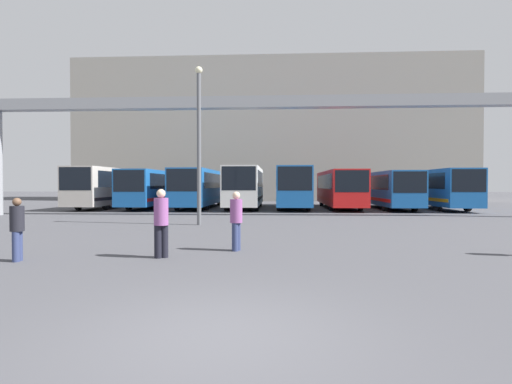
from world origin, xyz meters
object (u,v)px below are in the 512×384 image
object	(u,v)px
bus_slot_0	(110,185)
bus_slot_1	(156,187)
bus_slot_4	(292,185)
bus_slot_5	(339,187)
bus_slot_6	(389,188)
bus_slot_7	(436,187)
pedestrian_near_center	(161,221)
lamp_post	(199,139)
pedestrian_far_center	(236,219)
bus_slot_2	(200,186)
bus_slot_3	(245,185)
pedestrian_mid_right	(17,228)

from	to	relation	value
bus_slot_0	bus_slot_1	size ratio (longest dim) A/B	0.94
bus_slot_4	bus_slot_5	world-z (taller)	bus_slot_4
bus_slot_6	bus_slot_7	size ratio (longest dim) A/B	0.91
pedestrian_near_center	lamp_post	size ratio (longest dim) A/B	0.24
bus_slot_1	pedestrian_far_center	size ratio (longest dim) A/B	7.12
bus_slot_6	pedestrian_far_center	world-z (taller)	bus_slot_6
bus_slot_0	bus_slot_2	size ratio (longest dim) A/B	0.97
bus_slot_3	bus_slot_6	distance (m)	11.64
bus_slot_0	pedestrian_near_center	world-z (taller)	bus_slot_0
bus_slot_0	lamp_post	world-z (taller)	lamp_post
pedestrian_near_center	lamp_post	distance (m)	9.28
bus_slot_2	lamp_post	size ratio (longest dim) A/B	1.59
bus_slot_3	pedestrian_far_center	bearing A→B (deg)	-85.94
bus_slot_2	bus_slot_3	world-z (taller)	bus_slot_3
bus_slot_3	pedestrian_far_center	xyz separation A→B (m)	(1.47, -20.79, -0.98)
bus_slot_1	bus_slot_5	size ratio (longest dim) A/B	1.09
bus_slot_4	bus_slot_3	bearing A→B (deg)	-169.14
bus_slot_4	bus_slot_7	world-z (taller)	bus_slot_4
bus_slot_2	bus_slot_4	bearing A→B (deg)	-1.77
bus_slot_0	pedestrian_near_center	size ratio (longest dim) A/B	6.37
bus_slot_6	pedestrian_mid_right	size ratio (longest dim) A/B	6.33
bus_slot_4	pedestrian_near_center	world-z (taller)	bus_slot_4
lamp_post	bus_slot_6	bearing A→B (deg)	46.44
bus_slot_5	lamp_post	size ratio (longest dim) A/B	1.49
bus_slot_3	lamp_post	distance (m)	13.61
pedestrian_near_center	lamp_post	world-z (taller)	lamp_post
bus_slot_0	bus_slot_3	size ratio (longest dim) A/B	1.15
bus_slot_1	pedestrian_mid_right	bearing A→B (deg)	-80.96
pedestrian_far_center	bus_slot_7	bearing A→B (deg)	-14.48
bus_slot_1	bus_slot_2	distance (m)	3.88
bus_slot_6	pedestrian_far_center	distance (m)	23.20
bus_slot_4	lamp_post	xyz separation A→B (m)	(-5.00, -14.11, 2.29)
bus_slot_2	bus_slot_6	world-z (taller)	bus_slot_2
bus_slot_3	bus_slot_6	xyz separation A→B (m)	(11.64, 0.05, -0.21)
bus_slot_2	bus_slot_6	xyz separation A→B (m)	(15.52, -0.94, -0.12)
bus_slot_6	lamp_post	xyz separation A→B (m)	(-12.76, -13.42, 2.49)
pedestrian_far_center	lamp_post	distance (m)	8.51
bus_slot_0	bus_slot_3	xyz separation A→B (m)	(11.64, -0.77, 0.01)
pedestrian_far_center	bus_slot_5	bearing A→B (deg)	2.50
bus_slot_5	pedestrian_near_center	xyz separation A→B (m)	(-8.18, -22.65, -0.78)
bus_slot_2	bus_slot_7	bearing A→B (deg)	-1.28
pedestrian_far_center	pedestrian_near_center	world-z (taller)	pedestrian_near_center
bus_slot_1	lamp_post	world-z (taller)	lamp_post
bus_slot_1	bus_slot_3	size ratio (longest dim) A/B	1.22
bus_slot_3	lamp_post	xyz separation A→B (m)	(-1.12, -13.37, 2.28)
bus_slot_0	pedestrian_far_center	bearing A→B (deg)	-58.70
bus_slot_1	bus_slot_4	xyz separation A→B (m)	(11.64, -0.39, 0.12)
pedestrian_mid_right	bus_slot_4	bearing A→B (deg)	153.54
bus_slot_1	pedestrian_mid_right	world-z (taller)	bus_slot_1
bus_slot_0	bus_slot_2	bearing A→B (deg)	1.56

